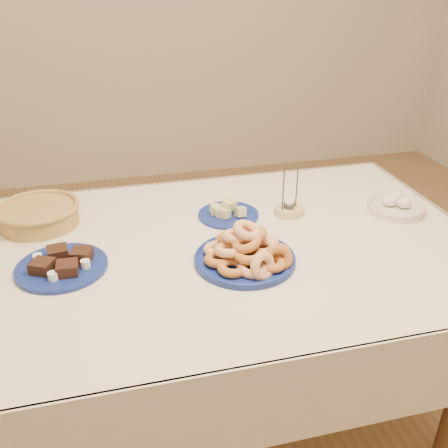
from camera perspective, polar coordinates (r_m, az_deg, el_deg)
The scene contains 8 objects.
ground at distance 2.09m, azimuth -0.36°, elevation -20.41°, with size 5.00×5.00×0.00m, color olive.
dining_table at distance 1.67m, azimuth -0.42°, elevation -5.49°, with size 1.71×1.11×0.75m.
donut_platter at distance 1.50m, azimuth 2.61°, elevation -3.28°, with size 0.40×0.40×0.14m.
melon_plate at distance 1.78m, azimuth 0.39°, elevation 1.45°, with size 0.24×0.24×0.08m.
brownie_plate at distance 1.56m, azimuth -18.04°, elevation -4.46°, with size 0.33×0.33×0.05m.
wicker_basket at distance 1.83m, azimuth -20.43°, elevation 1.10°, with size 0.34×0.34×0.07m.
candle_holder at distance 1.82m, azimuth 7.40°, elevation 1.65°, with size 0.14×0.14×0.18m.
egg_bowl at distance 1.92m, azimuth 19.05°, elevation 1.91°, with size 0.26×0.26×0.07m.
Camera 1 is at (-0.33, -1.36, 1.56)m, focal length 40.00 mm.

